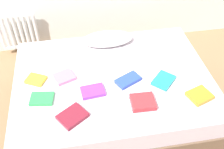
% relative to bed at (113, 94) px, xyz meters
% --- Properties ---
extents(ground_plane, '(8.00, 8.00, 0.00)m').
position_rel_bed_xyz_m(ground_plane, '(0.00, 0.00, -0.25)').
color(ground_plane, '#93704C').
extents(bed, '(2.00, 1.50, 0.50)m').
position_rel_bed_xyz_m(bed, '(0.00, 0.00, 0.00)').
color(bed, brown).
rests_on(bed, ground).
extents(radiator, '(0.50, 0.04, 0.52)m').
position_rel_bed_xyz_m(radiator, '(-1.05, 1.20, 0.11)').
color(radiator, white).
rests_on(radiator, ground).
extents(pillow, '(0.58, 0.28, 0.13)m').
position_rel_bed_xyz_m(pillow, '(0.04, 0.56, 0.32)').
color(pillow, white).
rests_on(pillow, bed).
extents(textbook_maroon, '(0.30, 0.29, 0.03)m').
position_rel_bed_xyz_m(textbook_maroon, '(-0.43, -0.45, 0.27)').
color(textbook_maroon, maroon).
rests_on(textbook_maroon, bed).
extents(textbook_pink, '(0.23, 0.22, 0.03)m').
position_rel_bed_xyz_m(textbook_pink, '(-0.48, 0.06, 0.27)').
color(textbook_pink, pink).
rests_on(textbook_pink, bed).
extents(textbook_blue, '(0.28, 0.23, 0.04)m').
position_rel_bed_xyz_m(textbook_blue, '(0.13, -0.10, 0.27)').
color(textbook_blue, '#2847B7').
rests_on(textbook_blue, bed).
extents(textbook_teal, '(0.28, 0.28, 0.03)m').
position_rel_bed_xyz_m(textbook_teal, '(0.48, -0.16, 0.27)').
color(textbook_teal, teal).
rests_on(textbook_teal, bed).
extents(textbook_red, '(0.22, 0.20, 0.05)m').
position_rel_bed_xyz_m(textbook_red, '(0.20, -0.40, 0.28)').
color(textbook_red, red).
rests_on(textbook_red, bed).
extents(textbook_yellow, '(0.22, 0.21, 0.03)m').
position_rel_bed_xyz_m(textbook_yellow, '(-0.76, 0.07, 0.27)').
color(textbook_yellow, yellow).
rests_on(textbook_yellow, bed).
extents(textbook_orange, '(0.25, 0.24, 0.04)m').
position_rel_bed_xyz_m(textbook_orange, '(0.74, -0.41, 0.27)').
color(textbook_orange, orange).
rests_on(textbook_orange, bed).
extents(textbook_green, '(0.23, 0.19, 0.03)m').
position_rel_bed_xyz_m(textbook_green, '(-0.69, -0.19, 0.27)').
color(textbook_green, green).
rests_on(textbook_green, bed).
extents(textbook_purple, '(0.23, 0.18, 0.03)m').
position_rel_bed_xyz_m(textbook_purple, '(-0.22, -0.18, 0.27)').
color(textbook_purple, purple).
rests_on(textbook_purple, bed).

